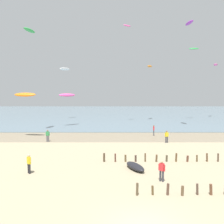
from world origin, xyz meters
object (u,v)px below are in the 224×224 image
Objects in this scene: kite_aloft_1 at (126,26)px; kite_aloft_2 at (193,49)px; kite_aloft_5 at (28,30)px; person_mid_beach at (153,130)px; grounded_kite at (134,166)px; person_far_down_beach at (166,136)px; person_right_flank at (47,135)px; kite_aloft_9 at (24,95)px; person_left_flank at (161,170)px; kite_aloft_0 at (64,69)px; kite_aloft_8 at (66,95)px; kite_aloft_4 at (215,65)px; kite_aloft_6 at (188,23)px; kite_aloft_3 at (149,66)px; person_nearest_camera at (28,163)px.

kite_aloft_2 is (16.11, 5.02, -3.94)m from kite_aloft_1.
kite_aloft_5 reaches higher than kite_aloft_2.
person_mid_beach reaches higher than grounded_kite.
kite_aloft_5 is at bearing 159.83° from person_far_down_beach.
kite_aloft_2 is (28.47, 23.64, 16.28)m from person_right_flank.
grounded_kite is 37.10m from kite_aloft_1.
kite_aloft_9 reaches higher than grounded_kite.
person_mid_beach is 0.52× the size of kite_aloft_5.
person_left_flank is 32.62m from kite_aloft_5.
person_far_down_beach is at bearing 73.98° from kite_aloft_0.
person_far_down_beach is 0.48× the size of kite_aloft_8.
person_far_down_beach is at bearing -49.76° from grounded_kite.
kite_aloft_9 is at bearing 154.67° from kite_aloft_4.
kite_aloft_6 is (10.33, 26.63, 18.84)m from person_left_flank.
kite_aloft_8 is 12.21m from kite_aloft_9.
kite_aloft_1 is at bearing 56.41° from person_right_flank.
grounded_kite is 0.79× the size of kite_aloft_9.
grounded_kite is 0.89× the size of kite_aloft_0.
person_mid_beach is at bearing 15.52° from kite_aloft_3.
person_left_flank is 0.52× the size of kite_aloft_5.
person_right_flank is at bearing -129.18° from kite_aloft_8.
kite_aloft_5 reaches higher than person_far_down_beach.
kite_aloft_6 reaches higher than kite_aloft_0.
kite_aloft_8 is (-11.17, 26.46, 6.14)m from grounded_kite.
kite_aloft_6 is (-12.62, -17.26, 5.72)m from kite_aloft_4.
kite_aloft_4 reaches higher than kite_aloft_0.
kite_aloft_0 is at bearing 64.24° from kite_aloft_8.
kite_aloft_6 is 27.00m from kite_aloft_8.
grounded_kite is (-1.82, 2.89, -0.64)m from person_left_flank.
person_nearest_camera is at bearing 44.58° from kite_aloft_0.
person_left_flank is 45.27m from kite_aloft_0.
person_nearest_camera and person_right_flank have the same top height.
person_right_flank is at bearing 98.33° from person_nearest_camera.
person_nearest_camera is 13.24m from person_right_flank.
kite_aloft_4 is at bearing -136.90° from kite_aloft_9.
kite_aloft_9 is (-20.05, -1.66, 5.73)m from person_mid_beach.
kite_aloft_6 is (25.96, -14.21, 7.11)m from kite_aloft_0.
kite_aloft_9 reaches higher than person_left_flank.
kite_aloft_2 is at bearing -137.40° from kite_aloft_9.
kite_aloft_8 is (-23.32, 2.73, -13.34)m from kite_aloft_6.
person_far_down_beach is 0.52× the size of kite_aloft_5.
kite_aloft_6 reaches higher than person_far_down_beach.
kite_aloft_4 is at bearing 50.92° from person_nearest_camera.
person_nearest_camera is 0.52× the size of kite_aloft_5.
kite_aloft_4 is 22.14m from kite_aloft_6.
person_left_flank is at bearing -171.72° from grounded_kite.
kite_aloft_6 is (28.00, 4.60, 2.50)m from kite_aloft_5.
kite_aloft_5 is (-6.48, 20.18, 16.34)m from person_nearest_camera.
grounded_kite is at bearing -46.87° from person_right_flank.
grounded_kite is at bearing -115.87° from person_far_down_beach.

